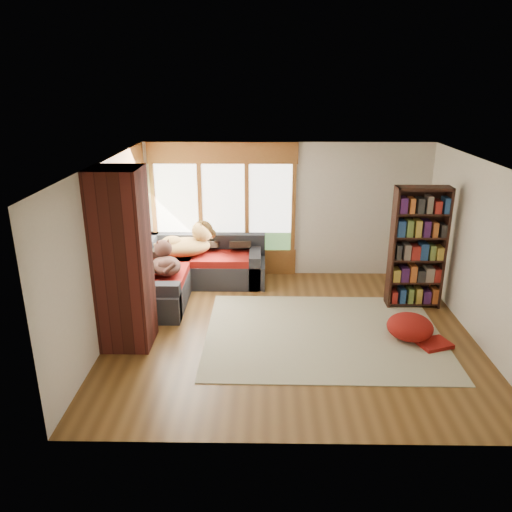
% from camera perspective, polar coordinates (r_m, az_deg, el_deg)
% --- Properties ---
extents(floor, '(5.50, 5.50, 0.00)m').
position_cam_1_polar(floor, '(7.82, 3.97, -8.68)').
color(floor, '#573818').
rests_on(floor, ground).
extents(ceiling, '(5.50, 5.50, 0.00)m').
position_cam_1_polar(ceiling, '(6.97, 4.47, 10.49)').
color(ceiling, white).
extents(wall_back, '(5.50, 0.04, 2.60)m').
position_cam_1_polar(wall_back, '(9.69, 3.41, 5.23)').
color(wall_back, silver).
rests_on(wall_back, ground).
extents(wall_front, '(5.50, 0.04, 2.60)m').
position_cam_1_polar(wall_front, '(5.01, 5.74, -9.12)').
color(wall_front, silver).
rests_on(wall_front, ground).
extents(wall_left, '(0.04, 5.00, 2.60)m').
position_cam_1_polar(wall_left, '(7.64, -16.85, 0.45)').
color(wall_left, silver).
rests_on(wall_left, ground).
extents(wall_right, '(0.04, 5.00, 2.60)m').
position_cam_1_polar(wall_right, '(7.94, 24.43, 0.22)').
color(wall_right, silver).
rests_on(wall_right, ground).
extents(windows_back, '(2.82, 0.10, 1.90)m').
position_cam_1_polar(windows_back, '(9.67, -3.73, 5.50)').
color(windows_back, brown).
rests_on(windows_back, wall_back).
extents(windows_left, '(0.10, 2.62, 1.90)m').
position_cam_1_polar(windows_left, '(8.72, -14.41, 3.34)').
color(windows_left, brown).
rests_on(windows_left, wall_left).
extents(roller_blind, '(0.03, 0.72, 0.90)m').
position_cam_1_polar(roller_blind, '(9.39, -13.17, 7.12)').
color(roller_blind, '#678F53').
rests_on(roller_blind, wall_left).
extents(brick_chimney, '(0.70, 0.70, 2.60)m').
position_cam_1_polar(brick_chimney, '(7.23, -15.01, -0.47)').
color(brick_chimney, '#471914').
rests_on(brick_chimney, ground).
extents(sectional_sofa, '(2.20, 2.20, 0.80)m').
position_cam_1_polar(sectional_sofa, '(9.35, -8.57, -1.93)').
color(sectional_sofa, black).
rests_on(sectional_sofa, ground).
extents(area_rug, '(3.60, 2.77, 0.01)m').
position_cam_1_polar(area_rug, '(7.81, 7.69, -8.81)').
color(area_rug, silver).
rests_on(area_rug, ground).
extents(bookshelf, '(0.89, 0.30, 2.08)m').
position_cam_1_polar(bookshelf, '(8.72, 17.98, 0.85)').
color(bookshelf, black).
rests_on(bookshelf, ground).
extents(pouf, '(0.72, 0.72, 0.37)m').
position_cam_1_polar(pouf, '(7.90, 17.19, -7.66)').
color(pouf, maroon).
rests_on(pouf, area_rug).
extents(dog_tan, '(1.15, 0.88, 0.57)m').
position_cam_1_polar(dog_tan, '(9.34, -7.73, 1.50)').
color(dog_tan, olive).
rests_on(dog_tan, sectional_sofa).
extents(dog_brindle, '(0.71, 0.90, 0.44)m').
position_cam_1_polar(dog_brindle, '(8.62, -10.32, -0.68)').
color(dog_brindle, black).
rests_on(dog_brindle, sectional_sofa).
extents(throw_pillows, '(1.98, 1.68, 0.45)m').
position_cam_1_polar(throw_pillows, '(9.23, -8.11, 0.74)').
color(throw_pillows, black).
rests_on(throw_pillows, sectional_sofa).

